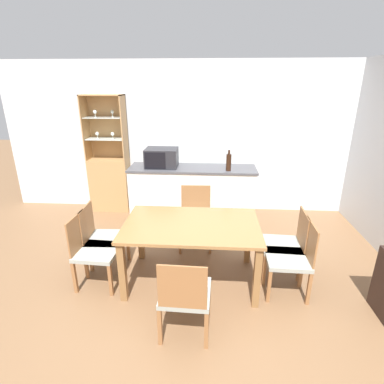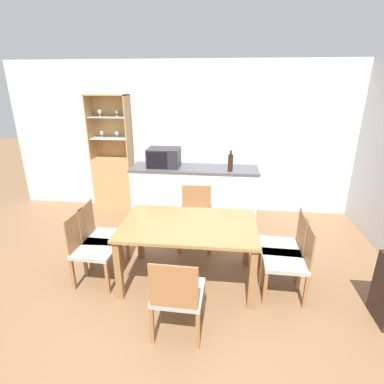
{
  "view_description": "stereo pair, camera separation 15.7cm",
  "coord_description": "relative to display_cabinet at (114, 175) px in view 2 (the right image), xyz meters",
  "views": [
    {
      "loc": [
        0.24,
        -2.54,
        2.2
      ],
      "look_at": [
        -0.01,
        1.19,
        0.82
      ],
      "focal_mm": 28.0,
      "sensor_mm": 36.0,
      "label": 1
    },
    {
      "loc": [
        0.4,
        -2.53,
        2.2
      ],
      "look_at": [
        -0.01,
        1.19,
        0.82
      ],
      "focal_mm": 28.0,
      "sensor_mm": 36.0,
      "label": 2
    }
  ],
  "objects": [
    {
      "name": "microwave",
      "position": [
        1.03,
        -0.5,
        0.48
      ],
      "size": [
        0.49,
        0.38,
        0.29
      ],
      "color": "#232328",
      "rests_on": "kitchen_counter"
    },
    {
      "name": "dining_table",
      "position": [
        1.6,
        -2.0,
        0.01
      ],
      "size": [
        1.5,
        0.95,
        0.72
      ],
      "color": "olive",
      "rests_on": "ground_plane"
    },
    {
      "name": "dining_chair_head_near",
      "position": [
        1.6,
        -2.81,
        -0.19
      ],
      "size": [
        0.46,
        0.46,
        0.83
      ],
      "rotation": [
        0.0,
        0.0,
        -0.03
      ],
      "color": "#999E93",
      "rests_on": "ground_plane"
    },
    {
      "name": "dining_chair_head_far",
      "position": [
        1.6,
        -1.19,
        -0.19
      ],
      "size": [
        0.46,
        0.46,
        0.83
      ],
      "rotation": [
        0.0,
        0.0,
        3.18
      ],
      "color": "#999E93",
      "rests_on": "ground_plane"
    },
    {
      "name": "dining_chair_side_right_far",
      "position": [
        2.69,
        -1.86,
        -0.19
      ],
      "size": [
        0.47,
        0.47,
        0.83
      ],
      "rotation": [
        0.0,
        0.0,
        1.52
      ],
      "color": "#999E93",
      "rests_on": "ground_plane"
    },
    {
      "name": "dining_chair_side_left_far",
      "position": [
        0.51,
        -1.86,
        -0.19
      ],
      "size": [
        0.47,
        0.47,
        0.83
      ],
      "rotation": [
        0.0,
        0.0,
        -1.52
      ],
      "color": "#999E93",
      "rests_on": "ground_plane"
    },
    {
      "name": "dining_chair_side_right_near",
      "position": [
        2.69,
        -2.14,
        -0.19
      ],
      "size": [
        0.46,
        0.46,
        0.83
      ],
      "rotation": [
        0.0,
        0.0,
        1.55
      ],
      "color": "#999E93",
      "rests_on": "ground_plane"
    },
    {
      "name": "ground_plane",
      "position": [
        1.57,
        -2.44,
        -0.62
      ],
      "size": [
        18.0,
        18.0,
        0.0
      ],
      "primitive_type": "plane",
      "color": "brown"
    },
    {
      "name": "dining_chair_side_left_near",
      "position": [
        0.51,
        -2.14,
        -0.19
      ],
      "size": [
        0.47,
        0.47,
        0.83
      ],
      "rotation": [
        0.0,
        0.0,
        -1.62
      ],
      "color": "#999E93",
      "rests_on": "ground_plane"
    },
    {
      "name": "wine_bottle",
      "position": [
        2.05,
        -0.65,
        0.47
      ],
      "size": [
        0.08,
        0.08,
        0.31
      ],
      "color": "black",
      "rests_on": "kitchen_counter"
    },
    {
      "name": "kitchen_counter",
      "position": [
        1.51,
        -0.5,
        -0.14
      ],
      "size": [
        1.97,
        0.55,
        0.95
      ],
      "color": "white",
      "rests_on": "ground_plane"
    },
    {
      "name": "display_cabinet",
      "position": [
        0.0,
        0.0,
        0.0
      ],
      "size": [
        0.68,
        0.34,
        2.01
      ],
      "color": "tan",
      "rests_on": "ground_plane"
    },
    {
      "name": "wall_back",
      "position": [
        1.57,
        0.19,
        0.66
      ],
      "size": [
        6.8,
        0.06,
        2.55
      ],
      "color": "silver",
      "rests_on": "ground_plane"
    }
  ]
}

